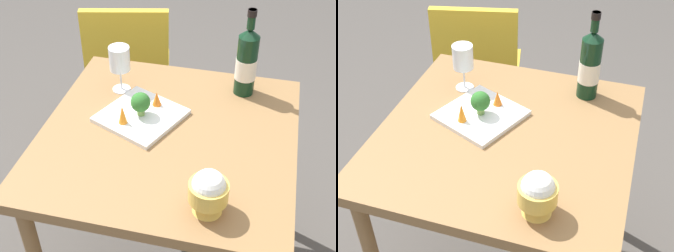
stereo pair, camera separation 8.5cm
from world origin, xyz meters
TOP-DOWN VIEW (x-y plane):
  - dining_table at (0.00, 0.00)m, footprint 0.85×0.85m
  - chair_by_wall at (-0.73, -0.38)m, footprint 0.48×0.48m
  - wine_bottle at (-0.30, 0.22)m, footprint 0.08×0.08m
  - wine_glass at (-0.21, -0.23)m, footprint 0.08×0.08m
  - rice_bowl at (0.30, 0.18)m, footprint 0.11×0.11m
  - serving_plate at (-0.06, -0.11)m, footprint 0.33×0.33m
  - broccoli_floret at (-0.06, -0.11)m, footprint 0.07×0.07m
  - carrot_garnish_left at (-0.13, -0.07)m, footprint 0.03×0.03m
  - carrot_garnish_right at (0.00, -0.16)m, footprint 0.03×0.03m

SIDE VIEW (x-z plane):
  - chair_by_wall at x=-0.73m, z-range 0.10..0.95m
  - dining_table at x=0.00m, z-range 0.28..1.02m
  - serving_plate at x=-0.06m, z-range 0.74..0.76m
  - carrot_garnish_left at x=-0.13m, z-range 0.76..0.81m
  - carrot_garnish_right at x=0.00m, z-range 0.76..0.82m
  - broccoli_floret at x=-0.06m, z-range 0.76..0.85m
  - rice_bowl at x=0.30m, z-range 0.74..0.89m
  - wine_glass at x=-0.21m, z-range 0.78..0.96m
  - wine_bottle at x=-0.30m, z-range 0.71..1.04m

